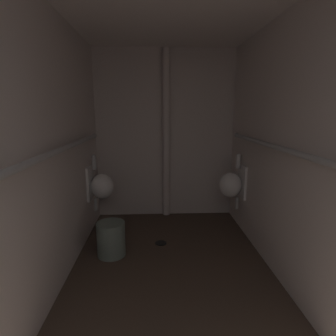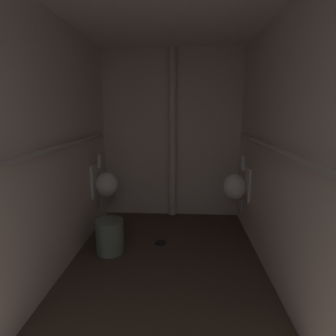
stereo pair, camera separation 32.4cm
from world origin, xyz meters
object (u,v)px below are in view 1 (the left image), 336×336
object	(u,v)px
standpipe_back_wall	(166,136)
floor_drain	(161,243)
urinal_right_mid	(232,184)
waste_bin	(111,239)
urinal_left_mid	(101,185)

from	to	relation	value
standpipe_back_wall	floor_drain	size ratio (longest dim) A/B	17.30
standpipe_back_wall	floor_drain	bearing A→B (deg)	-96.59
urinal_right_mid	standpipe_back_wall	xyz separation A→B (m)	(-0.86, 0.52, 0.61)
urinal_right_mid	waste_bin	world-z (taller)	urinal_right_mid
urinal_right_mid	floor_drain	xyz separation A→B (m)	(-0.96, -0.39, -0.63)
urinal_right_mid	waste_bin	bearing A→B (deg)	-157.08
urinal_right_mid	waste_bin	size ratio (longest dim) A/B	1.97
floor_drain	waste_bin	bearing A→B (deg)	-155.75
floor_drain	waste_bin	xyz separation A→B (m)	(-0.56, -0.25, 0.19)
urinal_left_mid	waste_bin	world-z (taller)	urinal_left_mid
urinal_left_mid	standpipe_back_wall	xyz separation A→B (m)	(0.89, 0.50, 0.61)
urinal_right_mid	standpipe_back_wall	distance (m)	1.17
floor_drain	waste_bin	world-z (taller)	waste_bin
urinal_right_mid	standpipe_back_wall	size ratio (longest dim) A/B	0.31
urinal_right_mid	floor_drain	distance (m)	1.22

